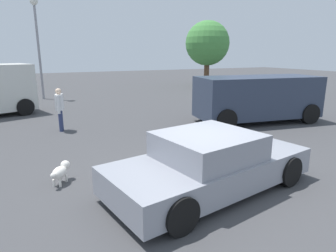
% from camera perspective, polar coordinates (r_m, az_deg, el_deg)
% --- Properties ---
extents(ground_plane, '(80.00, 80.00, 0.00)m').
position_cam_1_polar(ground_plane, '(6.45, 6.47, -11.37)').
color(ground_plane, '#424244').
extents(sedan_foreground, '(4.60, 2.57, 1.21)m').
position_cam_1_polar(sedan_foreground, '(6.09, 8.12, -7.25)').
color(sedan_foreground, gray).
rests_on(sedan_foreground, ground_plane).
extents(dog, '(0.48, 0.59, 0.43)m').
position_cam_1_polar(dog, '(6.81, -20.15, -8.27)').
color(dog, white).
rests_on(dog, ground_plane).
extents(suv_dark, '(5.14, 2.77, 1.85)m').
position_cam_1_polar(suv_dark, '(12.43, 17.02, 5.39)').
color(suv_dark, '#2D384C').
rests_on(suv_dark, ground_plane).
extents(pedestrian, '(0.33, 0.56, 1.55)m').
position_cam_1_polar(pedestrian, '(11.17, -20.35, 3.66)').
color(pedestrian, navy).
rests_on(pedestrian, ground_plane).
extents(light_post_near, '(0.44, 0.44, 5.85)m').
position_cam_1_polar(light_post_near, '(19.56, -24.18, 16.58)').
color(light_post_near, gray).
rests_on(light_post_near, ground_plane).
extents(tree_back_center, '(3.59, 3.59, 5.32)m').
position_cam_1_polar(tree_back_center, '(25.06, 7.68, 15.64)').
color(tree_back_center, brown).
rests_on(tree_back_center, ground_plane).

